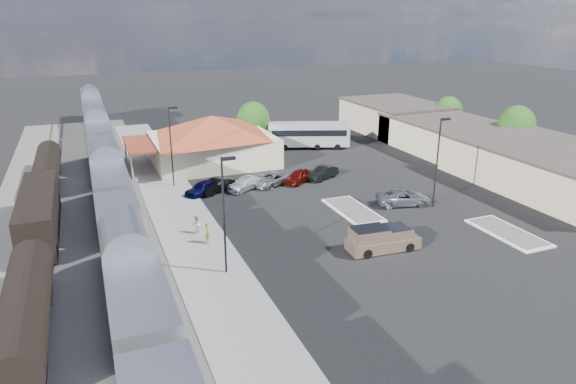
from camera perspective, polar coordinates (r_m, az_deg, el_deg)
name	(u,v)px	position (r m, az deg, el deg)	size (l,w,h in m)	color
ground	(325,224)	(47.48, 4.11, -3.56)	(280.00, 280.00, 0.00)	black
railbed	(80,225)	(50.70, -22.14, -3.41)	(16.00, 100.00, 0.12)	#4C4944
platform	(182,219)	(49.36, -11.67, -2.91)	(5.50, 92.00, 0.18)	gray
passenger_train	(108,182)	(52.67, -19.33, 1.01)	(3.00, 104.00, 5.55)	silver
freight_cars	(40,216)	(48.94, -25.88, -2.39)	(2.80, 46.00, 4.00)	black
station_depot	(212,139)	(66.75, -8.46, 5.80)	(18.35, 12.24, 6.20)	beige
buildings_east	(467,140)	(73.31, 19.26, 5.44)	(14.40, 51.40, 4.80)	#C6B28C
traffic_island_south	(353,210)	(50.82, 7.20, -1.98)	(3.30, 7.50, 0.21)	silver
traffic_island_north	(508,233)	(49.25, 23.22, -4.16)	(3.30, 7.50, 0.21)	silver
lamp_plat_s	(225,207)	(36.71, -7.03, -1.65)	(1.08, 0.25, 9.00)	black
lamp_plat_n	(171,140)	(57.41, -12.82, 5.63)	(1.08, 0.25, 9.00)	black
lamp_lot	(438,155)	(52.00, 16.37, 3.94)	(1.08, 0.25, 9.00)	black
tree_east_b	(516,126)	(75.37, 24.03, 6.73)	(4.94, 4.94, 6.96)	#382314
tree_east_c	(448,112)	(85.59, 17.37, 8.50)	(4.41, 4.41, 6.21)	#382314
tree_depot	(253,120)	(74.20, -3.89, 8.01)	(4.71, 4.71, 6.63)	#382314
pickup_truck	(383,239)	(42.64, 10.54, -5.15)	(6.05, 2.51, 2.05)	#A38264
suv	(404,198)	(53.12, 12.72, -0.62)	(2.51, 5.44, 1.51)	#A6AAAE
coach_bus	(309,134)	(73.89, 2.33, 6.49)	(11.68, 6.33, 3.70)	silver
person_a	(208,233)	(43.21, -8.90, -4.47)	(0.70, 0.46, 1.93)	gold
person_b	(196,224)	(45.31, -10.17, -3.53)	(0.85, 0.66, 1.74)	white
parked_car_a	(203,188)	(55.52, -9.39, 0.47)	(1.79, 4.44, 1.51)	#0D0F43
parked_car_b	(216,185)	(56.11, -7.99, 0.72)	(1.56, 4.48, 1.48)	black
parked_car_c	(245,183)	(56.65, -4.78, 0.97)	(1.92, 4.73, 1.37)	silver
parked_car_d	(272,179)	(57.88, -1.85, 1.42)	(2.27, 4.92, 1.37)	#94969D
parked_car_e	(299,176)	(58.71, 1.19, 1.75)	(1.76, 4.38, 1.49)	maroon
parked_car_f	(323,173)	(60.25, 3.88, 2.16)	(1.56, 4.46, 1.47)	black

